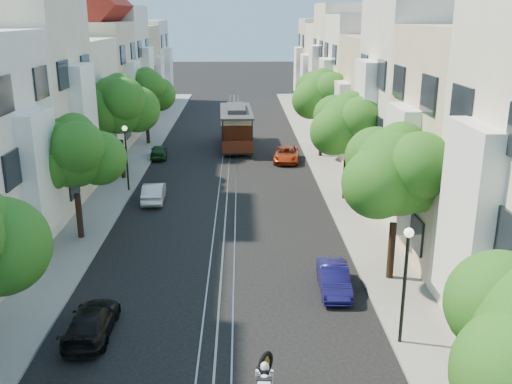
{
  "coord_description": "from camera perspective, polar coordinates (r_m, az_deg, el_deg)",
  "views": [
    {
      "loc": [
        0.91,
        -13.01,
        10.84
      ],
      "look_at": [
        1.65,
        14.7,
        2.2
      ],
      "focal_mm": 40.0,
      "sensor_mm": 36.0,
      "label": 1
    }
  ],
  "objects": [
    {
      "name": "parked_car_e_far",
      "position": [
        44.01,
        3.07,
        3.78
      ],
      "size": [
        2.34,
        4.23,
        1.12
      ],
      "primitive_type": "imported",
      "rotation": [
        0.0,
        0.0,
        -0.12
      ],
      "color": "#962B0D",
      "rests_on": "ground"
    },
    {
      "name": "lamp_east",
      "position": [
        19.55,
        14.75,
        -7.43
      ],
      "size": [
        0.32,
        0.32,
        4.16
      ],
      "color": "black",
      "rests_on": "ground"
    },
    {
      "name": "lamp_west",
      "position": [
        36.62,
        -12.88,
        4.27
      ],
      "size": [
        0.32,
        0.32,
        4.16
      ],
      "color": "black",
      "rests_on": "ground"
    },
    {
      "name": "lane_line",
      "position": [
        42.42,
        -2.7,
        2.49
      ],
      "size": [
        0.08,
        80.0,
        0.01
      ],
      "primitive_type": "cube",
      "color": "tan",
      "rests_on": "ground"
    },
    {
      "name": "sidewalk_east",
      "position": [
        42.87,
        7.04,
        2.62
      ],
      "size": [
        2.5,
        80.0,
        0.12
      ],
      "primitive_type": "cube",
      "color": "gray",
      "rests_on": "ground"
    },
    {
      "name": "parked_car_w_far",
      "position": [
        45.62,
        -9.71,
        4.01
      ],
      "size": [
        1.56,
        3.25,
        1.07
      ],
      "primitive_type": "imported",
      "rotation": [
        0.0,
        0.0,
        3.24
      ],
      "color": "#163615",
      "rests_on": "ground"
    },
    {
      "name": "parked_car_e_mid",
      "position": [
        23.71,
        7.79,
        -8.6
      ],
      "size": [
        1.26,
        3.34,
        1.09
      ],
      "primitive_type": "imported",
      "rotation": [
        0.0,
        0.0,
        -0.03
      ],
      "color": "#0F0D45",
      "rests_on": "ground"
    },
    {
      "name": "rail_left",
      "position": [
        42.44,
        -3.45,
        2.5
      ],
      "size": [
        0.06,
        80.0,
        0.02
      ],
      "primitive_type": "cube",
      "color": "gray",
      "rests_on": "ground"
    },
    {
      "name": "rail_right",
      "position": [
        42.41,
        -1.96,
        2.51
      ],
      "size": [
        0.06,
        80.0,
        0.02
      ],
      "primitive_type": "cube",
      "color": "gray",
      "rests_on": "ground"
    },
    {
      "name": "tree_w_d",
      "position": [
        50.03,
        -10.93,
        9.84
      ],
      "size": [
        4.84,
        3.99,
        6.52
      ],
      "color": "black",
      "rests_on": "ground"
    },
    {
      "name": "parked_car_w_mid",
      "position": [
        34.99,
        -10.18,
        -0.03
      ],
      "size": [
        1.39,
        3.54,
        1.15
      ],
      "primitive_type": "imported",
      "rotation": [
        0.0,
        0.0,
        3.19
      ],
      "color": "silver",
      "rests_on": "ground"
    },
    {
      "name": "ground",
      "position": [
        42.42,
        -2.7,
        2.49
      ],
      "size": [
        200.0,
        200.0,
        0.0
      ],
      "primitive_type": "plane",
      "color": "black",
      "rests_on": "ground"
    },
    {
      "name": "tree_w_b",
      "position": [
        28.88,
        -17.7,
        3.6
      ],
      "size": [
        4.72,
        3.87,
        6.27
      ],
      "color": "black",
      "rests_on": "ground"
    },
    {
      "name": "tree_e_b",
      "position": [
        23.68,
        14.09,
        1.84
      ],
      "size": [
        4.93,
        4.08,
        6.68
      ],
      "color": "black",
      "rests_on": "ground"
    },
    {
      "name": "tree_e_c",
      "position": [
        34.16,
        9.28,
        6.56
      ],
      "size": [
        4.84,
        3.99,
        6.52
      ],
      "color": "black",
      "rests_on": "ground"
    },
    {
      "name": "tree_w_c",
      "position": [
        39.25,
        -13.49,
        8.39
      ],
      "size": [
        5.13,
        4.28,
        7.09
      ],
      "color": "black",
      "rests_on": "ground"
    },
    {
      "name": "townhouses_east",
      "position": [
        42.74,
        13.53,
        9.24
      ],
      "size": [
        7.75,
        72.0,
        12.0
      ],
      "color": "beige",
      "rests_on": "ground"
    },
    {
      "name": "tree_e_d",
      "position": [
        44.84,
        6.73,
        9.54
      ],
      "size": [
        5.01,
        4.16,
        6.85
      ],
      "color": "black",
      "rests_on": "ground"
    },
    {
      "name": "townhouses_west",
      "position": [
        43.25,
        -18.92,
        8.74
      ],
      "size": [
        7.75,
        72.0,
        11.76
      ],
      "color": "silver",
      "rests_on": "ground"
    },
    {
      "name": "rail_slot",
      "position": [
        42.42,
        -2.7,
        2.5
      ],
      "size": [
        0.06,
        80.0,
        0.02
      ],
      "primitive_type": "cube",
      "color": "gray",
      "rests_on": "ground"
    },
    {
      "name": "sidewalk_west",
      "position": [
        43.18,
        -12.38,
        2.45
      ],
      "size": [
        2.5,
        80.0,
        0.12
      ],
      "primitive_type": "cube",
      "color": "gray",
      "rests_on": "ground"
    },
    {
      "name": "parked_car_w_near",
      "position": [
        21.3,
        -16.14,
        -12.38
      ],
      "size": [
        1.51,
        3.68,
        1.07
      ],
      "primitive_type": "imported",
      "rotation": [
        0.0,
        0.0,
        3.15
      ],
      "color": "black",
      "rests_on": "ground"
    },
    {
      "name": "cable_car",
      "position": [
        48.53,
        -1.99,
        6.7
      ],
      "size": [
        2.91,
        8.48,
        3.23
      ],
      "rotation": [
        0.0,
        0.0,
        0.03
      ],
      "color": "black",
      "rests_on": "ground"
    }
  ]
}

